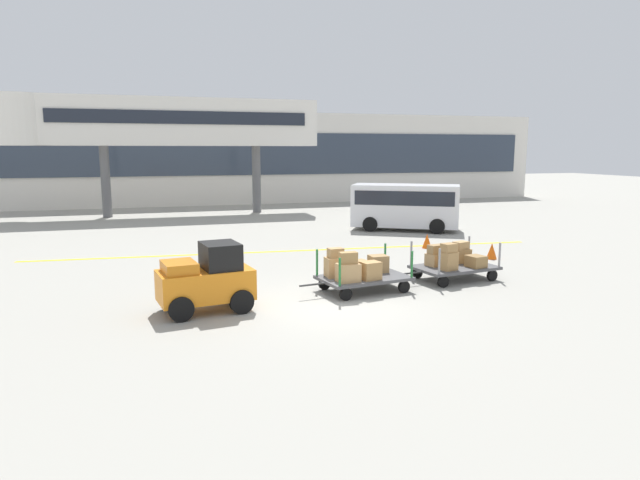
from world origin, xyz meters
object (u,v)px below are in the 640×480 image
baggage_tug (207,279)px  safety_cone_far (427,241)px  baggage_cart_lead (358,271)px  shuttle_van (405,203)px  safety_cone_near (492,251)px  baggage_cart_middle (454,261)px

baggage_tug → safety_cone_far: 10.58m
baggage_cart_lead → shuttle_van: (6.07, 9.87, 0.68)m
baggage_cart_lead → safety_cone_near: 6.55m
baggage_tug → baggage_cart_lead: size_ratio=0.73×
baggage_tug → safety_cone_near: (9.88, 3.41, -0.48)m
baggage_cart_middle → safety_cone_near: bearing=39.2°
safety_cone_near → baggage_cart_middle: bearing=-140.8°
baggage_cart_middle → safety_cone_near: (2.82, 2.30, -0.26)m
baggage_tug → shuttle_van: bearing=46.3°
baggage_cart_middle → safety_cone_far: size_ratio=5.59×
safety_cone_near → safety_cone_far: (-1.13, 2.51, 0.00)m
baggage_cart_middle → safety_cone_far: 5.11m
shuttle_van → safety_cone_far: 4.85m
baggage_cart_middle → safety_cone_far: baggage_cart_middle is taller
baggage_tug → shuttle_van: 14.53m
safety_cone_far → baggage_cart_lead: bearing=-132.2°
safety_cone_near → safety_cone_far: same height
shuttle_van → safety_cone_near: (-0.15, -7.09, -0.96)m
shuttle_van → baggage_tug: bearing=-133.7°
baggage_cart_lead → baggage_cart_middle: bearing=8.8°
baggage_tug → safety_cone_near: baggage_tug is taller
baggage_cart_lead → safety_cone_far: bearing=47.8°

